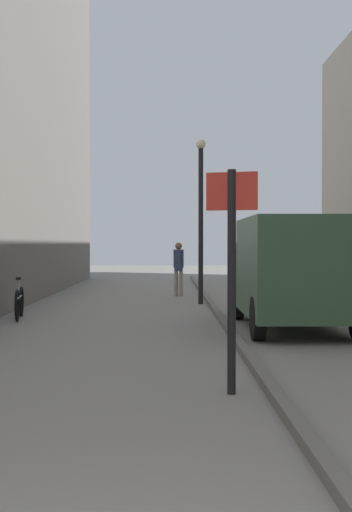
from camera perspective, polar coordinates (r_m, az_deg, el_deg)
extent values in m
plane|color=gray|center=(14.06, -2.22, -6.07)|extent=(80.00, 80.00, 0.00)
cube|color=#615F5B|center=(14.10, 4.25, -5.81)|extent=(0.16, 40.00, 0.12)
cylinder|color=gray|center=(22.24, 0.00, -2.36)|extent=(0.13, 0.13, 0.84)
cylinder|color=gray|center=(22.18, 0.44, -2.37)|extent=(0.13, 0.13, 0.84)
cube|color=#2D3851|center=(22.18, 0.22, -0.36)|extent=(0.29, 0.27, 0.71)
cylinder|color=#2D3851|center=(22.22, -0.09, -0.22)|extent=(0.10, 0.10, 0.61)
cylinder|color=#2D3851|center=(22.13, 0.53, -0.23)|extent=(0.10, 0.10, 0.61)
sphere|color=brown|center=(22.17, 0.22, 0.86)|extent=(0.23, 0.23, 0.23)
cube|color=#335138|center=(13.28, 10.31, -0.90)|extent=(2.04, 3.52, 1.91)
cube|color=#335138|center=(15.69, 8.60, -1.47)|extent=(2.04, 1.37, 1.43)
cube|color=black|center=(16.15, 8.32, -0.28)|extent=(1.71, 0.04, 0.63)
cylinder|color=black|center=(15.47, 5.31, -3.94)|extent=(0.22, 0.80, 0.80)
cylinder|color=black|center=(15.77, 11.97, -3.86)|extent=(0.22, 0.80, 0.80)
cylinder|color=black|center=(12.15, 7.00, -5.31)|extent=(0.22, 0.80, 0.80)
cylinder|color=black|center=(7.75, 4.77, -2.23)|extent=(0.10, 0.10, 2.60)
cube|color=red|center=(7.77, 4.78, 5.53)|extent=(0.59, 0.19, 0.44)
cylinder|color=black|center=(19.31, 2.13, 2.55)|extent=(0.14, 0.14, 4.50)
sphere|color=beige|center=(19.52, 2.13, 9.52)|extent=(0.28, 0.28, 0.28)
torus|color=black|center=(16.44, -13.05, -3.81)|extent=(0.15, 0.72, 0.72)
torus|color=black|center=(15.40, -13.39, -4.13)|extent=(0.15, 0.72, 0.72)
cylinder|color=#B7B7BC|center=(15.91, -13.22, -3.43)|extent=(0.17, 0.94, 0.05)
cylinder|color=#B7B7BC|center=(15.70, -13.28, -2.68)|extent=(0.04, 0.04, 0.40)
cube|color=black|center=(15.69, -13.28, -1.88)|extent=(0.13, 0.25, 0.06)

